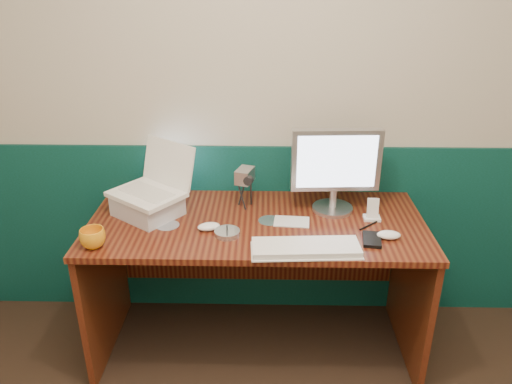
{
  "coord_description": "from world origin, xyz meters",
  "views": [
    {
      "loc": [
        -0.11,
        -0.73,
        1.86
      ],
      "look_at": [
        -0.16,
        1.23,
        0.97
      ],
      "focal_mm": 35.0,
      "sensor_mm": 36.0,
      "label": 1
    }
  ],
  "objects_px": {
    "laptop": "(144,170)",
    "keyboard": "(306,249)",
    "monitor": "(335,170)",
    "desk": "(257,286)",
    "camcorder": "(245,190)",
    "mug": "(93,238)"
  },
  "relations": [
    {
      "from": "desk",
      "to": "mug",
      "type": "xyz_separation_m",
      "value": [
        -0.7,
        -0.26,
        0.42
      ]
    },
    {
      "from": "monitor",
      "to": "mug",
      "type": "xyz_separation_m",
      "value": [
        -1.07,
        -0.38,
        -0.17
      ]
    },
    {
      "from": "laptop",
      "to": "keyboard",
      "type": "distance_m",
      "value": 0.84
    },
    {
      "from": "desk",
      "to": "keyboard",
      "type": "bearing_deg",
      "value": -51.75
    },
    {
      "from": "mug",
      "to": "laptop",
      "type": "bearing_deg",
      "value": 61.65
    },
    {
      "from": "desk",
      "to": "keyboard",
      "type": "relative_size",
      "value": 3.51
    },
    {
      "from": "mug",
      "to": "camcorder",
      "type": "bearing_deg",
      "value": 33.18
    },
    {
      "from": "monitor",
      "to": "keyboard",
      "type": "bearing_deg",
      "value": -115.02
    },
    {
      "from": "monitor",
      "to": "camcorder",
      "type": "bearing_deg",
      "value": 172.4
    },
    {
      "from": "laptop",
      "to": "camcorder",
      "type": "height_order",
      "value": "laptop"
    },
    {
      "from": "monitor",
      "to": "keyboard",
      "type": "relative_size",
      "value": 0.93
    },
    {
      "from": "desk",
      "to": "camcorder",
      "type": "distance_m",
      "value": 0.5
    },
    {
      "from": "laptop",
      "to": "camcorder",
      "type": "relative_size",
      "value": 1.84
    },
    {
      "from": "laptop",
      "to": "monitor",
      "type": "height_order",
      "value": "monitor"
    },
    {
      "from": "desk",
      "to": "camcorder",
      "type": "bearing_deg",
      "value": 111.05
    },
    {
      "from": "monitor",
      "to": "camcorder",
      "type": "height_order",
      "value": "monitor"
    },
    {
      "from": "keyboard",
      "to": "mug",
      "type": "relative_size",
      "value": 4.14
    },
    {
      "from": "monitor",
      "to": "keyboard",
      "type": "xyz_separation_m",
      "value": [
        -0.16,
        -0.4,
        -0.2
      ]
    },
    {
      "from": "desk",
      "to": "monitor",
      "type": "relative_size",
      "value": 3.76
    },
    {
      "from": "laptop",
      "to": "desk",
      "type": "bearing_deg",
      "value": 30.86
    },
    {
      "from": "desk",
      "to": "mug",
      "type": "distance_m",
      "value": 0.85
    },
    {
      "from": "mug",
      "to": "camcorder",
      "type": "distance_m",
      "value": 0.76
    }
  ]
}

